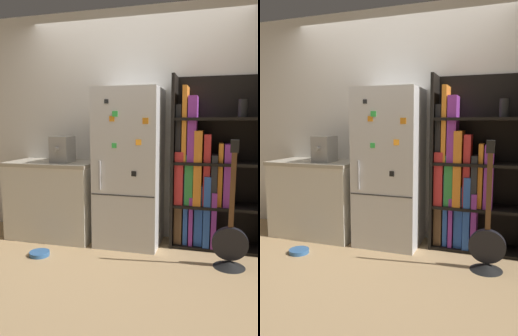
{
  "view_description": "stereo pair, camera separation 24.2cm",
  "coord_description": "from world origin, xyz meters",
  "views": [
    {
      "loc": [
        0.92,
        -3.23,
        1.31
      ],
      "look_at": [
        -0.0,
        0.15,
        0.84
      ],
      "focal_mm": 35.0,
      "sensor_mm": 36.0,
      "label": 1
    },
    {
      "loc": [
        1.15,
        -3.16,
        1.31
      ],
      "look_at": [
        -0.0,
        0.15,
        0.84
      ],
      "focal_mm": 35.0,
      "sensor_mm": 36.0,
      "label": 2
    }
  ],
  "objects": [
    {
      "name": "ground_plane",
      "position": [
        0.0,
        0.0,
        0.0
      ],
      "size": [
        16.0,
        16.0,
        0.0
      ],
      "primitive_type": "plane",
      "color": "tan"
    },
    {
      "name": "wall_back",
      "position": [
        0.0,
        0.47,
        1.3
      ],
      "size": [
        8.0,
        0.05,
        2.6
      ],
      "color": "white",
      "rests_on": "ground_plane"
    },
    {
      "name": "refrigerator",
      "position": [
        -0.0,
        0.17,
        0.84
      ],
      "size": [
        0.68,
        0.59,
        1.68
      ],
      "color": "silver",
      "rests_on": "ground_plane"
    },
    {
      "name": "bookshelf",
      "position": [
        0.81,
        0.3,
        0.78
      ],
      "size": [
        0.95,
        0.36,
        1.82
      ],
      "color": "black",
      "rests_on": "ground_plane"
    },
    {
      "name": "kitchen_counter",
      "position": [
        -0.91,
        0.16,
        0.44
      ],
      "size": [
        1.01,
        0.6,
        0.89
      ],
      "color": "silver",
      "rests_on": "ground_plane"
    },
    {
      "name": "espresso_machine",
      "position": [
        -0.77,
        0.11,
        1.03
      ],
      "size": [
        0.21,
        0.31,
        0.29
      ],
      "color": "#A5A39E",
      "rests_on": "kitchen_counter"
    },
    {
      "name": "guitar",
      "position": [
        1.06,
        -0.21,
        0.17
      ],
      "size": [
        0.33,
        0.29,
        1.18
      ],
      "color": "black",
      "rests_on": "ground_plane"
    },
    {
      "name": "pet_bowl",
      "position": [
        -0.78,
        -0.43,
        0.02
      ],
      "size": [
        0.2,
        0.2,
        0.04
      ],
      "color": "#3366A5",
      "rests_on": "ground_plane"
    }
  ]
}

